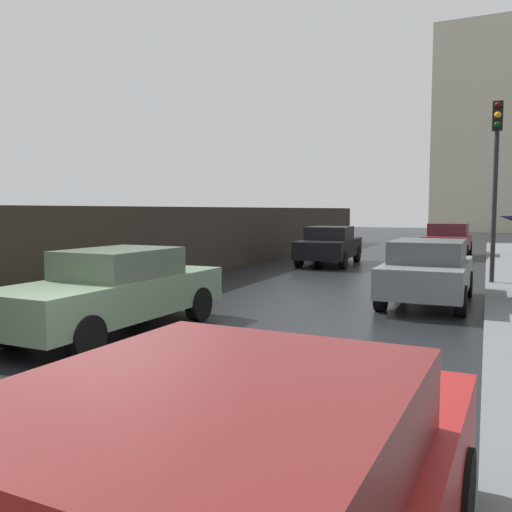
{
  "coord_description": "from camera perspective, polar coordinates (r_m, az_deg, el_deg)",
  "views": [
    {
      "loc": [
        4.0,
        -4.89,
        2.09
      ],
      "look_at": [
        0.22,
        4.02,
        1.27
      ],
      "focal_mm": 38.3,
      "sensor_mm": 36.0,
      "label": 1
    }
  ],
  "objects": [
    {
      "name": "ground",
      "position": [
        6.65,
        -15.9,
        -13.66
      ],
      "size": [
        120.0,
        120.0,
        0.0
      ],
      "primitive_type": "plane",
      "color": "black"
    },
    {
      "name": "car_grey_near_kerb",
      "position": [
        12.73,
        17.51,
        -1.45
      ],
      "size": [
        1.82,
        4.07,
        1.42
      ],
      "rotation": [
        0.0,
        0.0,
        -0.01
      ],
      "color": "slate",
      "rests_on": "ground"
    },
    {
      "name": "car_green_far_lane",
      "position": [
        9.54,
        -14.43,
        -3.48
      ],
      "size": [
        1.87,
        4.57,
        1.43
      ],
      "rotation": [
        0.0,
        0.0,
        3.09
      ],
      "color": "slate",
      "rests_on": "ground"
    },
    {
      "name": "car_black_far_ahead",
      "position": [
        20.96,
        7.68,
        1.13
      ],
      "size": [
        2.0,
        4.36,
        1.45
      ],
      "rotation": [
        0.0,
        0.0,
        3.19
      ],
      "color": "black",
      "rests_on": "ground"
    },
    {
      "name": "traffic_light",
      "position": [
        15.97,
        23.79,
        9.25
      ],
      "size": [
        0.26,
        0.39,
        4.79
      ],
      "color": "black",
      "rests_on": "sidewalk_strip"
    },
    {
      "name": "car_maroon_mid_road",
      "position": [
        25.62,
        19.4,
        1.62
      ],
      "size": [
        1.96,
        4.0,
        1.48
      ],
      "rotation": [
        0.0,
        0.0,
        -0.03
      ],
      "color": "maroon",
      "rests_on": "ground"
    }
  ]
}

